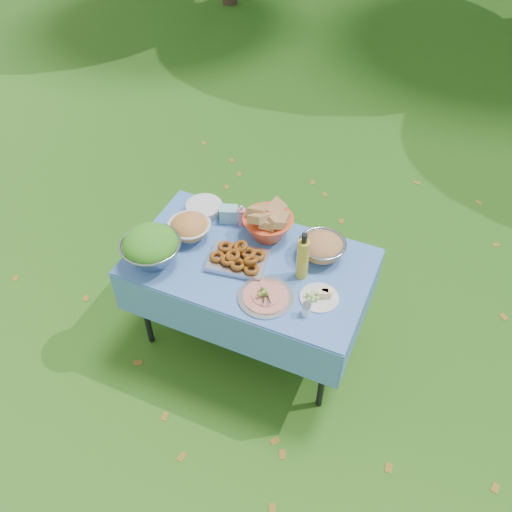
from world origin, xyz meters
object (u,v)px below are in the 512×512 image
(picnic_table, at_px, (250,301))
(oil_bottle, at_px, (303,256))
(plate_stack, at_px, (204,208))
(bread_bowl, at_px, (268,222))
(pasta_bowl_steel, at_px, (322,247))
(salad_bowl, at_px, (151,247))
(charcuterie_platter, at_px, (266,294))

(picnic_table, distance_m, oil_bottle, 0.64)
(picnic_table, xyz_separation_m, oil_bottle, (0.33, 0.01, 0.55))
(plate_stack, xyz_separation_m, bread_bowl, (0.48, -0.04, 0.08))
(pasta_bowl_steel, height_order, oil_bottle, oil_bottle)
(salad_bowl, relative_size, pasta_bowl_steel, 1.28)
(plate_stack, relative_size, bread_bowl, 0.75)
(bread_bowl, relative_size, oil_bottle, 0.98)
(bread_bowl, distance_m, oil_bottle, 0.41)
(picnic_table, xyz_separation_m, bread_bowl, (0.01, 0.26, 0.49))
(salad_bowl, height_order, charcuterie_platter, salad_bowl)
(plate_stack, xyz_separation_m, charcuterie_platter, (0.67, -0.53, 0.01))
(picnic_table, height_order, charcuterie_platter, charcuterie_platter)
(charcuterie_platter, bearing_deg, picnic_table, 131.29)
(charcuterie_platter, relative_size, oil_bottle, 0.98)
(picnic_table, bearing_deg, charcuterie_platter, -48.71)
(charcuterie_platter, bearing_deg, bread_bowl, 111.56)
(picnic_table, bearing_deg, salad_bowl, -156.14)
(oil_bottle, bearing_deg, picnic_table, -177.61)
(pasta_bowl_steel, xyz_separation_m, charcuterie_platter, (-0.18, -0.45, -0.04))
(plate_stack, bearing_deg, pasta_bowl_steel, -5.53)
(plate_stack, relative_size, charcuterie_platter, 0.75)
(charcuterie_platter, bearing_deg, pasta_bowl_steel, 68.22)
(plate_stack, distance_m, oil_bottle, 0.86)
(picnic_table, height_order, bread_bowl, bread_bowl)
(oil_bottle, bearing_deg, bread_bowl, 142.59)
(picnic_table, relative_size, pasta_bowl_steel, 5.12)
(picnic_table, bearing_deg, plate_stack, 147.35)
(pasta_bowl_steel, distance_m, charcuterie_platter, 0.49)
(picnic_table, distance_m, charcuterie_platter, 0.52)
(plate_stack, height_order, charcuterie_platter, charcuterie_platter)
(charcuterie_platter, bearing_deg, salad_bowl, -179.67)
(picnic_table, relative_size, plate_stack, 6.03)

